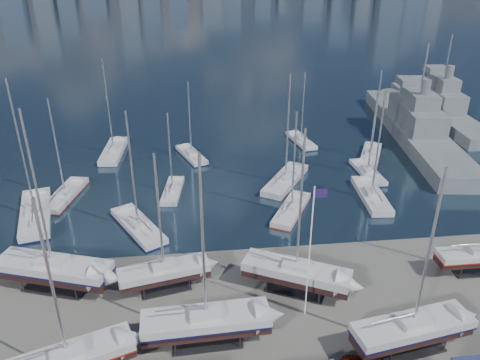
{
  "coord_description": "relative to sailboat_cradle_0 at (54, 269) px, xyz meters",
  "views": [
    {
      "loc": [
        -8.01,
        -43.34,
        29.93
      ],
      "look_at": [
        -2.25,
        8.0,
        4.76
      ],
      "focal_mm": 35.0,
      "sensor_mm": 36.0,
      "label": 1
    }
  ],
  "objects": [
    {
      "name": "naval_ship_east",
      "position": [
        53.75,
        36.41,
        -0.53
      ],
      "size": [
        13.05,
        45.44,
        18.04
      ],
      "rotation": [
        0.0,
        0.0,
        1.44
      ],
      "color": "slate",
      "rests_on": "water"
    },
    {
      "name": "sailboat_moored_0",
      "position": [
        -5.85,
        14.27,
        -1.88
      ],
      "size": [
        6.26,
        12.85,
        18.52
      ],
      "rotation": [
        0.0,
        0.0,
        1.81
      ],
      "color": "black",
      "rests_on": "water"
    },
    {
      "name": "flagpole",
      "position": [
        23.65,
        -6.46,
        5.45
      ],
      "size": [
        1.16,
        0.12,
        13.15
      ],
      "color": "white",
      "rests_on": "ground"
    },
    {
      "name": "sailboat_cradle_5",
      "position": [
        31.27,
        -11.47,
        -0.09
      ],
      "size": [
        10.7,
        4.65,
        16.68
      ],
      "rotation": [
        0.0,
        0.0,
        0.17
      ],
      "color": "#2D2D33",
      "rests_on": "ground"
    },
    {
      "name": "sailboat_moored_11",
      "position": [
        42.63,
        27.91,
        -1.89
      ],
      "size": [
        6.82,
        10.13,
        14.82
      ],
      "rotation": [
        0.0,
        0.0,
        1.12
      ],
      "color": "black",
      "rests_on": "water"
    },
    {
      "name": "sailboat_moored_5",
      "position": [
        13.87,
        31.36,
        -1.89
      ],
      "size": [
        5.28,
        8.97,
        12.96
      ],
      "rotation": [
        0.0,
        0.0,
        1.93
      ],
      "color": "black",
      "rests_on": "water"
    },
    {
      "name": "sailboat_moored_9",
      "position": [
        37.69,
        14.43,
        -1.87
      ],
      "size": [
        3.65,
        10.57,
        15.68
      ],
      "rotation": [
        0.0,
        0.0,
        1.5
      ],
      "color": "black",
      "rests_on": "water"
    },
    {
      "name": "naval_ship_west",
      "position": [
        63.95,
        47.42,
        -0.53
      ],
      "size": [
        8.17,
        38.1,
        17.4
      ],
      "rotation": [
        0.0,
        0.0,
        1.51
      ],
      "color": "slate",
      "rests_on": "water"
    },
    {
      "name": "sailboat_cradle_3",
      "position": [
        14.43,
        -8.81,
        -0.05
      ],
      "size": [
        11.0,
        3.51,
        17.46
      ],
      "rotation": [
        0.0,
        0.0,
        0.04
      ],
      "color": "#2D2D33",
      "rests_on": "ground"
    },
    {
      "name": "ground",
      "position": [
        21.92,
        -5.53,
        -2.2
      ],
      "size": [
        1400.0,
        1400.0,
        0.0
      ],
      "primitive_type": "plane",
      "color": "#605E59",
      "rests_on": "ground"
    },
    {
      "name": "sailboat_cradle_4",
      "position": [
        23.39,
        -3.08,
        -0.08
      ],
      "size": [
        10.55,
        7.31,
        16.85
      ],
      "rotation": [
        0.0,
        0.0,
        -0.47
      ],
      "color": "#2D2D33",
      "rests_on": "ground"
    },
    {
      "name": "sailboat_moored_4",
      "position": [
        11.07,
        19.03,
        -1.87
      ],
      "size": [
        3.27,
        8.22,
        12.07
      ],
      "rotation": [
        0.0,
        0.0,
        1.44
      ],
      "color": "black",
      "rests_on": "water"
    },
    {
      "name": "sailboat_cradle_2",
      "position": [
        10.7,
        -1.39,
        -0.2
      ],
      "size": [
        9.14,
        4.31,
        14.52
      ],
      "rotation": [
        0.0,
        0.0,
        0.22
      ],
      "color": "#2D2D33",
      "rests_on": "ground"
    },
    {
      "name": "sailboat_moored_10",
      "position": [
        39.87,
        21.77,
        -1.89
      ],
      "size": [
        2.96,
        8.97,
        13.23
      ],
      "rotation": [
        0.0,
        0.0,
        1.63
      ],
      "color": "black",
      "rests_on": "water"
    },
    {
      "name": "sailboat_moored_7",
      "position": [
        27.12,
        20.3,
        -1.87
      ],
      "size": [
        8.57,
        10.98,
        16.69
      ],
      "rotation": [
        0.0,
        0.0,
        1.0
      ],
      "color": "black",
      "rests_on": "water"
    },
    {
      "name": "sailboat_cradle_0",
      "position": [
        0.0,
        0.0,
        0.0
      ],
      "size": [
        11.95,
        6.74,
        18.42
      ],
      "rotation": [
        0.0,
        0.0,
        -0.33
      ],
      "color": "#2D2D33",
      "rests_on": "ground"
    },
    {
      "name": "sailboat_moored_2",
      "position": [
        1.18,
        34.2,
        -1.87
      ],
      "size": [
        3.64,
        10.92,
        16.26
      ],
      "rotation": [
        0.0,
        0.0,
        1.51
      ],
      "color": "black",
      "rests_on": "water"
    },
    {
      "name": "sailboat_cradle_1",
      "position": [
        3.82,
        -11.65,
        -0.12
      ],
      "size": [
        10.29,
        6.0,
        16.05
      ],
      "rotation": [
        0.0,
        0.0,
        0.35
      ],
      "color": "#2D2D33",
      "rests_on": "ground"
    },
    {
      "name": "sailboat_moored_6",
      "position": [
        26.2,
        11.92,
        -1.89
      ],
      "size": [
        6.83,
        9.49,
        14.03
      ],
      "rotation": [
        0.0,
        0.0,
        1.07
      ],
      "color": "black",
      "rests_on": "water"
    },
    {
      "name": "sailboat_cradle_6",
      "position": [
        42.6,
        -2.21,
        -0.23
      ],
      "size": [
        8.57,
        2.4,
        14.01
      ],
      "rotation": [
        0.0,
        0.0,
        0.0
      ],
      "color": "#2D2D33",
      "rests_on": "ground"
    },
    {
      "name": "sailboat_moored_3",
      "position": [
        7.14,
        9.98,
        -1.89
      ],
      "size": [
        7.55,
        10.48,
        15.49
      ],
      "rotation": [
        0.0,
        0.0,
        2.07
      ],
      "color": "black",
      "rests_on": "water"
    },
    {
      "name": "sailboat_moored_1",
      "position": [
        -3.35,
        19.28,
        -1.89
      ],
      "size": [
        4.76,
        10.05,
        14.48
      ],
      "rotation": [
        0.0,
        0.0,
        1.35
      ],
      "color": "black",
      "rests_on": "water"
    },
    {
      "name": "sailboat_moored_8",
      "position": [
        32.98,
        35.71,
        -1.89
      ],
      "size": [
        3.95,
        8.92,
        12.89
      ],
      "rotation": [
        0.0,
        0.0,
        1.75
      ],
      "color": "black",
      "rests_on": "water"
    },
    {
      "name": "water",
      "position": [
        21.92,
        304.47,
        -2.35
      ],
      "size": [
        1400.0,
        600.0,
        0.4
      ],
      "primitive_type": "cube",
      "color": "#1B293E",
      "rests_on": "ground"
    }
  ]
}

